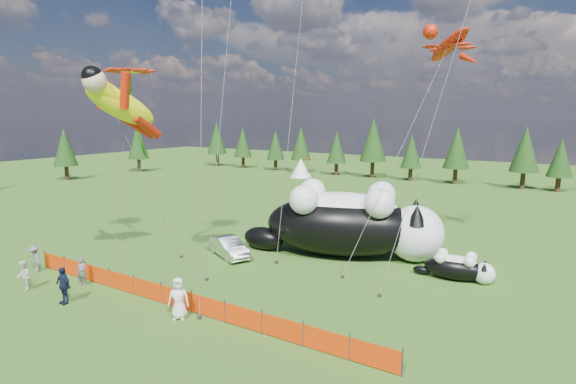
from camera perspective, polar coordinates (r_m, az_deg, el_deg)
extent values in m
plane|color=#183B0A|center=(24.89, -8.91, -11.90)|extent=(160.00, 160.00, 0.00)
cylinder|color=#262626|center=(31.13, -28.46, -7.47)|extent=(0.06, 0.06, 1.10)
cylinder|color=#262626|center=(29.47, -26.49, -8.24)|extent=(0.06, 0.06, 1.10)
cylinder|color=#262626|center=(27.85, -24.27, -9.09)|extent=(0.06, 0.06, 1.10)
cylinder|color=#262626|center=(26.28, -21.78, -10.03)|extent=(0.06, 0.06, 1.10)
cylinder|color=#262626|center=(24.78, -18.96, -11.06)|extent=(0.06, 0.06, 1.10)
cylinder|color=#262626|center=(23.35, -15.76, -12.19)|extent=(0.06, 0.06, 1.10)
cylinder|color=#262626|center=(22.01, -12.13, -13.42)|extent=(0.06, 0.06, 1.10)
cylinder|color=#262626|center=(20.78, -8.00, -14.74)|extent=(0.06, 0.06, 1.10)
cylinder|color=#262626|center=(19.67, -3.31, -16.13)|extent=(0.06, 0.06, 1.10)
cylinder|color=#262626|center=(18.71, 1.96, -17.55)|extent=(0.06, 0.06, 1.10)
cylinder|color=#262626|center=(17.92, 7.84, -18.95)|extent=(0.06, 0.06, 1.10)
cylinder|color=#262626|center=(17.33, 14.29, -20.24)|extent=(0.06, 0.06, 1.10)
cube|color=red|center=(30.31, -27.49, -7.93)|extent=(2.00, 0.04, 0.90)
cube|color=red|center=(28.67, -25.41, -8.75)|extent=(2.00, 0.04, 0.90)
cube|color=red|center=(27.08, -23.06, -9.65)|extent=(2.00, 0.04, 0.90)
cube|color=red|center=(25.54, -20.41, -10.64)|extent=(2.00, 0.04, 0.90)
cube|color=red|center=(24.07, -17.40, -11.73)|extent=(2.00, 0.04, 0.90)
cube|color=red|center=(22.69, -14.00, -12.91)|extent=(2.00, 0.04, 0.90)
cube|color=red|center=(21.40, -10.12, -14.19)|extent=(2.00, 0.04, 0.90)
cube|color=red|center=(20.23, -5.72, -15.56)|extent=(2.00, 0.04, 0.90)
cube|color=red|center=(19.19, -0.75, -16.97)|extent=(2.00, 0.04, 0.90)
cube|color=red|center=(18.32, 4.82, -18.39)|extent=(2.00, 0.04, 0.90)
cube|color=red|center=(17.62, 10.99, -19.75)|extent=(2.00, 0.04, 0.90)
ellipsoid|color=black|center=(29.61, 6.80, -4.27)|extent=(10.94, 7.46, 4.00)
ellipsoid|color=white|center=(29.38, 6.84, -2.37)|extent=(8.20, 5.46, 2.44)
sphere|color=white|center=(29.47, 15.86, -5.09)|extent=(3.55, 3.55, 3.55)
sphere|color=pink|center=(29.56, 18.79, -5.19)|extent=(0.50, 0.50, 0.50)
ellipsoid|color=black|center=(31.01, -3.11, -5.90)|extent=(3.43, 2.42, 1.55)
cone|color=black|center=(28.10, 16.05, -2.83)|extent=(1.24, 1.24, 1.24)
cone|color=black|center=(30.19, 15.93, -1.97)|extent=(1.24, 1.24, 1.24)
sphere|color=white|center=(30.43, 11.79, -0.39)|extent=(1.87, 1.87, 1.87)
sphere|color=white|center=(27.60, 11.53, -1.41)|extent=(1.87, 1.87, 1.87)
sphere|color=white|center=(30.96, 3.14, -0.03)|extent=(1.87, 1.87, 1.87)
sphere|color=white|center=(28.17, 2.02, -0.99)|extent=(1.87, 1.87, 1.87)
ellipsoid|color=black|center=(27.19, 20.38, -9.03)|extent=(3.42, 1.82, 1.32)
ellipsoid|color=white|center=(27.09, 20.42, -8.37)|extent=(2.58, 1.31, 0.81)
sphere|color=white|center=(27.11, 23.65, -9.47)|extent=(1.18, 1.18, 1.18)
sphere|color=pink|center=(27.10, 24.71, -9.55)|extent=(0.16, 0.16, 0.16)
ellipsoid|color=black|center=(27.54, 16.64, -9.48)|extent=(1.07, 0.60, 0.51)
cone|color=black|center=(26.63, 23.67, -8.74)|extent=(0.41, 0.41, 0.41)
cone|color=black|center=(27.31, 23.76, -8.30)|extent=(0.41, 0.41, 0.41)
sphere|color=white|center=(27.40, 22.26, -7.64)|extent=(0.62, 0.62, 0.62)
sphere|color=white|center=(26.48, 22.09, -8.22)|extent=(0.62, 0.62, 0.62)
sphere|color=white|center=(27.53, 19.04, -7.36)|extent=(0.62, 0.62, 0.62)
sphere|color=white|center=(26.63, 18.75, -7.92)|extent=(0.62, 0.62, 0.62)
imported|color=silver|center=(29.74, -7.55, -6.93)|extent=(4.07, 2.94, 1.28)
imported|color=slate|center=(27.04, -24.71, -9.18)|extent=(0.66, 0.55, 1.55)
imported|color=white|center=(27.71, -30.54, -9.13)|extent=(0.91, 0.77, 1.61)
imported|color=#131B36|center=(24.90, -26.64, -10.57)|extent=(1.09, 0.56, 1.85)
imported|color=slate|center=(30.53, -29.49, -7.41)|extent=(1.07, 0.64, 1.58)
imported|color=white|center=(21.38, -13.73, -12.98)|extent=(1.13, 1.01, 1.94)
cylinder|color=#595959|center=(28.22, -16.70, 0.72)|extent=(0.03, 0.03, 10.12)
cube|color=#262626|center=(30.17, -13.39, -7.99)|extent=(0.15, 0.15, 0.16)
cylinder|color=#595959|center=(27.45, 13.79, 4.52)|extent=(0.03, 0.03, 15.59)
cube|color=#262626|center=(26.08, 6.92, -10.63)|extent=(0.15, 0.15, 0.16)
cylinder|color=#595959|center=(28.12, -20.41, 2.70)|extent=(0.03, 0.03, 12.55)
cube|color=#262626|center=(27.34, -21.42, -10.29)|extent=(0.15, 0.15, 0.16)
cube|color=#288E19|center=(30.12, -19.17, 8.95)|extent=(0.23, 0.23, 4.96)
cylinder|color=#595959|center=(25.96, -8.61, 8.46)|extent=(0.03, 0.03, 17.33)
cube|color=#262626|center=(25.93, -10.27, -10.85)|extent=(0.15, 0.15, 0.16)
cylinder|color=#595959|center=(25.03, 18.48, 10.28)|extent=(0.03, 0.03, 20.36)
cube|color=#262626|center=(23.86, 11.52, -12.75)|extent=(0.15, 0.15, 0.16)
cylinder|color=#595959|center=(20.30, -11.00, 6.98)|extent=(0.03, 0.03, 16.21)
cube|color=#262626|center=(21.48, -11.19, -15.36)|extent=(0.15, 0.15, 0.16)
cylinder|color=#595959|center=(30.01, 0.40, 9.81)|extent=(0.03, 0.03, 19.20)
cube|color=#262626|center=(28.33, -1.48, -8.89)|extent=(0.15, 0.15, 0.16)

